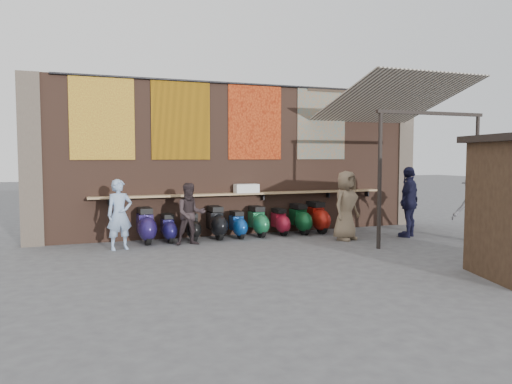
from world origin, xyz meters
TOP-DOWN VIEW (x-y plane):
  - ground at (0.00, 0.00)m, footprint 70.00×70.00m
  - brick_wall at (0.00, 2.70)m, footprint 10.00×0.40m
  - pier_left at (-5.20, 2.70)m, footprint 0.50×0.50m
  - pier_right at (5.20, 2.70)m, footprint 0.50×0.50m
  - eating_counter at (0.00, 2.33)m, footprint 8.00×0.32m
  - shelf_box at (-0.01, 2.30)m, footprint 0.63×0.29m
  - tapestry_redgold at (-3.60, 2.48)m, footprint 1.50×0.02m
  - tapestry_sun at (-1.70, 2.48)m, footprint 1.50×0.02m
  - tapestry_orange at (0.30, 2.48)m, footprint 1.50×0.02m
  - tapestry_multi at (2.30, 2.48)m, footprint 1.50×0.02m
  - hang_rail at (0.00, 2.47)m, footprint 9.50×0.06m
  - scooter_stool_0 at (-2.69, 2.01)m, footprint 0.40×0.89m
  - scooter_stool_1 at (-2.15, 2.00)m, footprint 0.32×0.71m
  - scooter_stool_2 at (-1.57, 1.98)m, footprint 0.32×0.72m
  - scooter_stool_3 at (-0.93, 2.04)m, footprint 0.39×0.86m
  - scooter_stool_4 at (-0.39, 1.95)m, footprint 0.32×0.72m
  - scooter_stool_5 at (0.20, 2.02)m, footprint 0.37×0.82m
  - scooter_stool_6 at (0.84, 2.04)m, footprint 0.33×0.73m
  - scooter_stool_7 at (1.40, 2.00)m, footprint 0.38×0.84m
  - scooter_stool_8 at (1.93, 2.01)m, footprint 0.40×0.89m
  - diner_left at (-3.36, 1.40)m, footprint 0.64×0.49m
  - diner_right at (-1.74, 1.40)m, footprint 0.72×0.57m
  - shopper_navy at (3.81, 0.53)m, footprint 1.14×0.95m
  - shopper_grey at (4.90, -0.55)m, footprint 1.19×0.89m
  - shopper_tan at (2.02, 0.68)m, footprint 0.99×0.85m
  - awning_canvas at (3.50, 0.90)m, footprint 3.20×3.28m
  - awning_ledger at (3.50, 2.49)m, footprint 3.30×0.08m
  - awning_header at (3.50, -0.60)m, footprint 3.00×0.08m
  - awning_post_left at (2.10, -0.60)m, footprint 0.09×0.09m
  - awning_post_right at (4.90, -0.60)m, footprint 0.09×0.09m

SIDE VIEW (x-z plane):
  - ground at x=0.00m, z-range 0.00..0.00m
  - scooter_stool_1 at x=-2.15m, z-range 0.00..0.68m
  - scooter_stool_4 at x=-0.39m, z-range 0.00..0.68m
  - scooter_stool_2 at x=-1.57m, z-range 0.00..0.68m
  - scooter_stool_6 at x=0.84m, z-range 0.00..0.69m
  - scooter_stool_5 at x=0.20m, z-range 0.00..0.78m
  - scooter_stool_7 at x=1.40m, z-range 0.00..0.80m
  - scooter_stool_3 at x=-0.93m, z-range 0.00..0.82m
  - scooter_stool_8 at x=1.93m, z-range 0.00..0.84m
  - scooter_stool_0 at x=-2.69m, z-range 0.00..0.85m
  - diner_right at x=-1.74m, z-range 0.00..1.46m
  - diner_left at x=-3.36m, z-range 0.00..1.58m
  - shopper_grey at x=4.90m, z-range 0.00..1.63m
  - shopper_tan at x=2.02m, z-range 0.00..1.72m
  - shopper_navy at x=3.81m, z-range 0.00..1.82m
  - eating_counter at x=0.00m, z-range 1.08..1.12m
  - shelf_box at x=-0.01m, z-range 1.12..1.35m
  - awning_post_left at x=2.10m, z-range 0.00..3.10m
  - awning_post_right at x=4.90m, z-range 0.00..3.10m
  - brick_wall at x=0.00m, z-range 0.00..4.00m
  - pier_left at x=-5.20m, z-range 0.00..4.00m
  - pier_right at x=5.20m, z-range 0.00..4.00m
  - tapestry_redgold at x=-3.60m, z-range 2.00..4.00m
  - tapestry_sun at x=-1.70m, z-range 2.00..4.00m
  - tapestry_orange at x=0.30m, z-range 2.00..4.00m
  - tapestry_multi at x=2.30m, z-range 2.00..4.00m
  - awning_header at x=3.50m, z-range 3.04..3.12m
  - awning_canvas at x=3.50m, z-range 3.07..4.03m
  - awning_ledger at x=3.50m, z-range 3.89..4.01m
  - hang_rail at x=0.00m, z-range 3.95..4.01m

